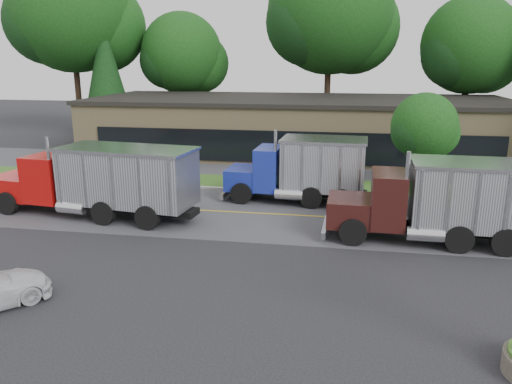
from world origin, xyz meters
TOP-DOWN VIEW (x-y plane):
  - ground at (0.00, 0.00)m, footprint 140.00×140.00m
  - road at (0.00, 9.00)m, footprint 60.00×8.00m
  - center_line at (0.00, 9.00)m, footprint 60.00×0.12m
  - curb at (0.00, 13.20)m, footprint 60.00×0.30m
  - grass_verge at (0.00, 15.00)m, footprint 60.00×3.40m
  - far_parking at (0.00, 20.00)m, footprint 60.00×7.00m
  - strip_mall at (2.00, 26.00)m, footprint 32.00×12.00m
  - tree_far_a at (-19.81, 32.15)m, footprint 12.22×11.50m
  - tree_far_b at (-9.88, 34.10)m, footprint 8.17×7.69m
  - tree_far_c at (4.18, 34.14)m, footprint 11.99×11.29m
  - tree_far_d at (16.13, 33.11)m, footprint 8.79×8.28m
  - evergreen_left at (-16.00, 30.00)m, footprint 4.78×4.78m
  - tree_verge at (10.06, 15.05)m, footprint 3.86×3.63m
  - dump_truck_red at (-5.51, 7.37)m, footprint 10.85×3.85m
  - dump_truck_blue at (3.67, 11.49)m, footprint 7.36×3.00m
  - dump_truck_maroon at (9.57, 6.49)m, footprint 8.15×2.88m

SIDE VIEW (x-z plane):
  - ground at x=0.00m, z-range 0.00..0.00m
  - road at x=0.00m, z-range -0.01..0.01m
  - center_line at x=0.00m, z-range 0.00..0.00m
  - curb at x=0.00m, z-range -0.06..0.06m
  - grass_verge at x=0.00m, z-range -0.01..0.01m
  - far_parking at x=0.00m, z-range -0.01..0.01m
  - dump_truck_blue at x=3.67m, z-range 0.12..3.48m
  - dump_truck_maroon at x=9.57m, z-range 0.12..3.48m
  - dump_truck_red at x=-5.51m, z-range 0.13..3.49m
  - strip_mall at x=2.00m, z-range 0.00..4.00m
  - tree_verge at x=10.06m, z-range 0.74..6.25m
  - evergreen_left at x=-16.00m, z-range 0.54..11.40m
  - tree_far_b at x=-9.88m, z-range 1.61..13.25m
  - tree_far_d at x=16.13m, z-range 1.73..14.28m
  - tree_far_c at x=4.18m, z-range 2.37..19.48m
  - tree_far_a at x=-19.81m, z-range 2.41..19.84m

